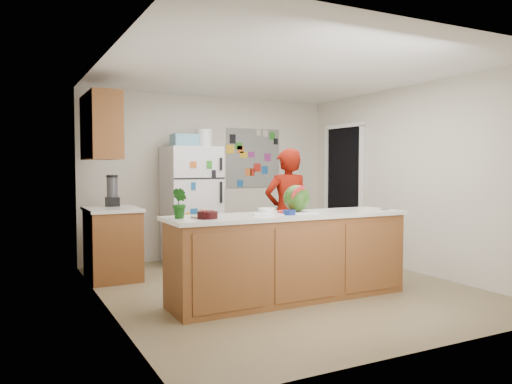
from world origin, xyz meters
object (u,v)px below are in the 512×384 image
refrigerator (191,205)px  cherry_bowl (208,215)px  person (287,213)px  watermelon (297,198)px

refrigerator → cherry_bowl: size_ratio=8.74×
person → cherry_bowl: (-1.49, -1.03, 0.13)m
refrigerator → cherry_bowl: (-0.72, -2.47, 0.11)m
person → cherry_bowl: 1.82m
refrigerator → watermelon: refrigerator is taller
watermelon → refrigerator: bearing=98.9°
refrigerator → person: (0.77, -1.44, -0.03)m
refrigerator → watermelon: 2.36m
person → refrigerator: bearing=-55.3°
refrigerator → person: 1.63m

